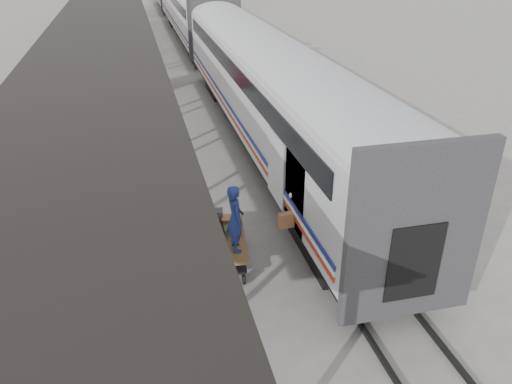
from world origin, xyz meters
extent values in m
plane|color=slate|center=(0.00, 0.00, 0.00)|extent=(160.00, 160.00, 0.00)
cube|color=silver|center=(3.20, 8.00, 2.60)|extent=(3.00, 24.00, 2.90)
cube|color=#28282B|center=(3.20, -3.90, 2.60)|extent=(3.04, 0.22, 3.50)
cube|color=black|center=(1.68, 8.00, 3.50)|extent=(0.04, 22.08, 0.65)
cube|color=black|center=(3.20, 8.00, 0.90)|extent=(2.55, 23.04, 0.50)
cube|color=silver|center=(3.20, 34.00, 2.60)|extent=(3.00, 24.00, 2.90)
cube|color=#28282B|center=(3.20, 22.10, 2.60)|extent=(3.04, 0.22, 3.50)
cube|color=black|center=(3.20, 34.00, 0.90)|extent=(2.55, 23.04, 0.50)
cube|color=black|center=(1.95, -0.50, 2.15)|extent=(0.50, 1.70, 2.00)
imported|color=white|center=(1.95, -0.50, 2.01)|extent=(0.72, 0.89, 1.72)
cube|color=#966440|center=(1.55, -0.65, 1.40)|extent=(0.57, 0.25, 0.42)
cube|color=#422B19|center=(-3.40, 24.00, 4.00)|extent=(4.60, 64.00, 0.18)
cube|color=black|center=(-3.40, 24.00, 4.12)|extent=(4.90, 64.30, 0.06)
cylinder|color=black|center=(-5.45, 24.00, 2.00)|extent=(0.20, 0.20, 4.00)
cylinder|color=black|center=(-1.35, 24.00, 2.00)|extent=(0.20, 0.20, 4.00)
cube|color=black|center=(2.48, 34.00, 0.06)|extent=(0.10, 150.00, 0.12)
cube|color=black|center=(3.92, 34.00, 0.06)|extent=(0.10, 150.00, 0.12)
cube|color=brown|center=(-0.17, -0.21, 0.80)|extent=(1.56, 2.54, 0.12)
cube|color=black|center=(-0.17, -0.21, 0.45)|extent=(1.44, 2.43, 0.06)
cylinder|color=black|center=(-0.79, -1.08, 0.20)|extent=(0.13, 0.41, 0.40)
cylinder|color=black|center=(0.21, -1.22, 0.20)|extent=(0.13, 0.41, 0.40)
cylinder|color=black|center=(-0.54, 0.80, 0.20)|extent=(0.13, 0.41, 0.40)
cylinder|color=black|center=(0.46, 0.67, 0.20)|extent=(0.13, 0.41, 0.40)
cube|color=#3D3E40|center=(-0.35, 0.40, 0.96)|extent=(0.67, 0.54, 0.20)
cube|color=#966440|center=(0.19, 0.42, 0.96)|extent=(0.64, 0.51, 0.20)
cube|color=black|center=(-0.43, -0.08, 0.99)|extent=(0.70, 0.52, 0.27)
cube|color=#444C2E|center=(0.10, -0.10, 0.95)|extent=(0.55, 0.41, 0.19)
cube|color=#4E381F|center=(-0.34, 0.33, 1.17)|extent=(0.54, 0.41, 0.18)
cube|color=#966440|center=(-0.46, -0.11, 1.20)|extent=(0.55, 0.42, 0.20)
cube|color=#3D3E40|center=(-0.26, 0.26, 1.36)|extent=(0.48, 0.38, 0.15)
cube|color=maroon|center=(-1.17, 17.90, 0.62)|extent=(1.17, 1.77, 1.01)
cube|color=maroon|center=(-1.22, 18.34, 1.29)|extent=(1.02, 0.77, 0.39)
cylinder|color=black|center=(-1.56, 17.24, 0.20)|extent=(0.18, 0.41, 0.40)
cylinder|color=black|center=(-0.67, 17.33, 0.20)|extent=(0.18, 0.41, 0.40)
cylinder|color=black|center=(-1.68, 18.46, 0.20)|extent=(0.18, 0.41, 0.40)
cylinder|color=black|center=(-0.79, 18.55, 0.20)|extent=(0.18, 0.41, 0.40)
imported|color=navy|center=(0.08, -0.86, 1.76)|extent=(0.47, 0.68, 1.80)
imported|color=black|center=(-3.61, 14.99, 0.87)|extent=(1.06, 0.55, 1.74)
camera|label=1|loc=(-1.97, -11.46, 8.01)|focal=35.00mm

